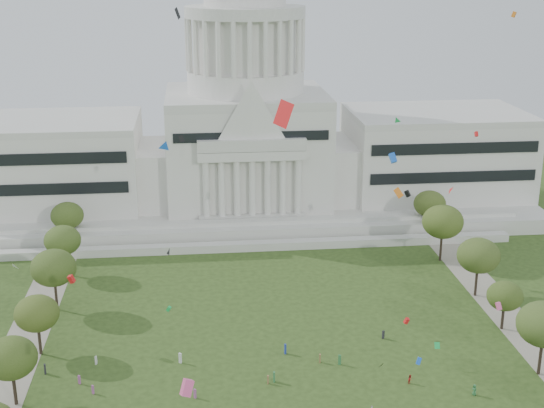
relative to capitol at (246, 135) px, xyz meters
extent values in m
cube|color=beige|center=(0.00, 1.41, -20.30)|extent=(160.00, 60.00, 4.00)
cube|color=beige|center=(0.00, -31.59, -21.30)|extent=(130.00, 3.00, 2.00)
cube|color=beige|center=(0.00, -23.59, -19.80)|extent=(140.00, 3.00, 5.00)
cube|color=silver|center=(-55.00, 0.41, -7.30)|extent=(50.00, 34.00, 22.00)
cube|color=silver|center=(55.00, 0.41, -7.30)|extent=(50.00, 34.00, 22.00)
cube|color=silver|center=(-27.00, -1.59, -10.30)|extent=(12.00, 26.00, 16.00)
cube|color=silver|center=(27.00, -1.59, -10.30)|extent=(12.00, 26.00, 16.00)
cube|color=silver|center=(0.00, 0.41, -4.30)|extent=(44.00, 38.00, 28.00)
cube|color=silver|center=(0.00, -19.59, -1.10)|extent=(28.00, 3.00, 2.40)
cube|color=black|center=(-55.00, -16.79, -5.30)|extent=(46.00, 0.40, 11.00)
cube|color=black|center=(55.00, -16.79, -5.30)|extent=(46.00, 0.40, 11.00)
cylinder|color=silver|center=(0.00, 0.41, 15.10)|extent=(32.00, 32.00, 6.00)
cylinder|color=silver|center=(0.00, 0.41, 25.10)|extent=(28.00, 28.00, 14.00)
cylinder|color=beige|center=(0.00, 0.41, 33.60)|extent=(32.40, 32.40, 3.00)
cube|color=gray|center=(-48.00, -83.59, -22.28)|extent=(8.00, 160.00, 0.04)
cube|color=gray|center=(48.00, -83.59, -22.28)|extent=(8.00, 160.00, 0.04)
cylinder|color=black|center=(-45.04, -96.29, -19.56)|extent=(0.56, 0.56, 5.47)
ellipsoid|color=#314915|center=(-45.04, -96.29, -13.77)|extent=(8.42, 8.42, 6.89)
cylinder|color=black|center=(44.17, -96.15, -19.19)|extent=(0.56, 0.56, 6.20)
ellipsoid|color=#384F1E|center=(44.17, -96.15, -12.62)|extent=(9.55, 9.55, 7.82)
cylinder|color=black|center=(-44.09, -79.67, -19.66)|extent=(0.56, 0.56, 5.27)
ellipsoid|color=#3E5017|center=(-44.09, -79.67, -14.07)|extent=(8.12, 8.12, 6.65)
cylinder|color=black|center=(44.40, -79.10, -20.02)|extent=(0.56, 0.56, 4.56)
ellipsoid|color=#2F4714|center=(44.40, -79.10, -15.19)|extent=(7.01, 7.01, 5.74)
cylinder|color=black|center=(-44.08, -61.17, -19.28)|extent=(0.56, 0.56, 6.03)
ellipsoid|color=#314918|center=(-44.08, -61.17, -12.89)|extent=(9.29, 9.29, 7.60)
cylinder|color=black|center=(44.76, -63.55, -19.31)|extent=(0.56, 0.56, 5.97)
ellipsoid|color=#35481A|center=(44.76, -63.55, -12.99)|extent=(9.19, 9.19, 7.52)
cylinder|color=black|center=(-45.22, -42.58, -19.59)|extent=(0.56, 0.56, 5.41)
ellipsoid|color=#344E1A|center=(-45.22, -42.58, -13.86)|extent=(8.33, 8.33, 6.81)
cylinder|color=black|center=(43.49, -43.40, -19.11)|extent=(0.56, 0.56, 6.37)
ellipsoid|color=#3C5118|center=(43.49, -43.40, -12.35)|extent=(9.82, 9.82, 8.03)
cylinder|color=black|center=(-46.87, -24.45, -19.64)|extent=(0.56, 0.56, 5.32)
ellipsoid|color=#304715|center=(-46.87, -24.45, -14.00)|extent=(8.19, 8.19, 6.70)
cylinder|color=black|center=(45.96, -25.46, -19.56)|extent=(0.56, 0.56, 5.47)
ellipsoid|color=#394A18|center=(45.96, -25.46, -13.77)|extent=(8.42, 8.42, 6.89)
imported|color=#33723F|center=(30.51, -101.50, -21.31)|extent=(0.95, 1.13, 1.98)
imported|color=#B21E1E|center=(20.86, -96.85, -21.45)|extent=(0.94, 0.94, 1.69)
cube|color=#26262B|center=(20.19, -80.61, -21.46)|extent=(0.52, 0.43, 1.67)
cube|color=silver|center=(-33.50, -84.62, -21.49)|extent=(0.41, 0.50, 1.61)
cube|color=silver|center=(-18.46, -85.69, -21.32)|extent=(0.60, 0.57, 1.94)
cube|color=#994C8C|center=(-35.59, -91.04, -21.47)|extent=(0.51, 0.49, 1.65)
cube|color=#33723F|center=(10.02, -89.31, -21.34)|extent=(0.58, 0.45, 1.92)
cube|color=olive|center=(6.63, -88.20, -21.46)|extent=(0.35, 0.48, 1.67)
cube|color=olive|center=(-3.42, -94.33, -21.51)|extent=(0.31, 0.44, 1.57)
cube|color=#33723F|center=(-2.30, -93.89, -21.33)|extent=(0.35, 0.53, 1.94)
cube|color=navy|center=(0.80, -84.41, -21.32)|extent=(0.36, 0.54, 1.95)
cube|color=#994C8C|center=(-15.90, -97.51, -21.46)|extent=(0.48, 0.52, 1.67)
cube|color=#994C8C|center=(-32.90, -94.45, -21.49)|extent=(0.47, 0.50, 1.60)
cube|color=#26262B|center=(-42.00, -87.05, -21.34)|extent=(0.39, 0.55, 1.91)
camera|label=1|loc=(-14.68, -207.69, 47.26)|focal=50.00mm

